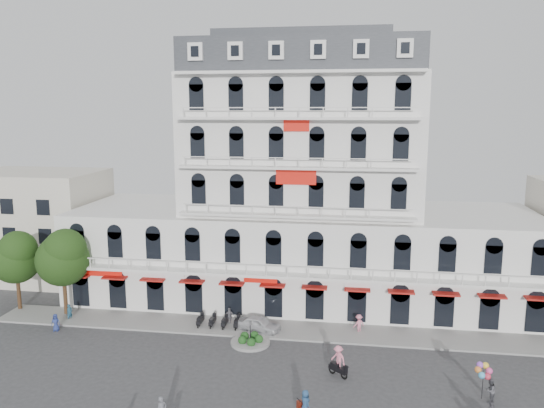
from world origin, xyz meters
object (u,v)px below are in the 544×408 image
Objects in this scene: rider_center at (338,360)px; balloon_vendor at (488,383)px; parked_car at (259,324)px; rider_east at (305,406)px.

balloon_vendor is at bearing 27.73° from rider_center.
rider_east reaches higher than parked_car.
rider_center is at bearing 169.40° from balloon_vendor.
rider_east is 12.21m from balloon_vendor.
parked_car is 9.72m from rider_center.
rider_east is at bearing -160.42° from balloon_vendor.
rider_east is (5.07, -12.73, 0.36)m from parked_car.
parked_car is 1.86× the size of rider_east.
balloon_vendor reaches higher than parked_car.
balloon_vendor reaches higher than rider_east.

